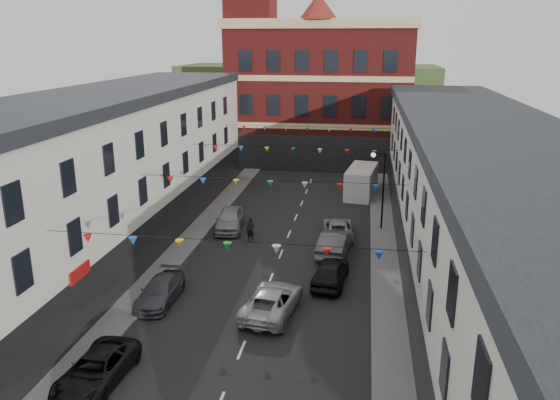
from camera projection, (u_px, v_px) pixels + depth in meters
The scene contains 18 objects.
ground at pixel (258, 310), 29.27m from camera, with size 160.00×160.00×0.00m, color black.
pavement_left at pixel (150, 284), 32.17m from camera, with size 1.80×64.00×0.15m, color #605E5B.
pavement_right at pixel (387, 301), 30.12m from camera, with size 1.80×64.00×0.15m, color #605E5B.
terrace_left at pixel (53, 200), 30.45m from camera, with size 8.40×56.00×10.70m.
terrace_right at pixel (493, 230), 27.09m from camera, with size 8.40×56.00×9.70m.
civic_building at pixel (321, 92), 62.91m from camera, with size 20.60×13.30×18.50m.
clock_tower at pixel (251, 30), 59.31m from camera, with size 5.60×5.60×30.00m.
distant_hill at pixel (308, 97), 87.19m from camera, with size 40.00×14.00×10.00m, color #314A22.
street_lamp at pixel (380, 180), 40.45m from camera, with size 1.10×0.36×6.00m.
car_left_c at pixel (96, 370), 22.85m from camera, with size 2.17×4.71×1.31m, color black.
car_left_d at pixel (160, 291), 30.01m from camera, with size 1.82×4.47×1.30m, color #45464D.
car_left_e at pixel (230, 219), 41.41m from camera, with size 1.93×4.80×1.63m, color gray.
car_right_d at pixel (330, 272), 32.18m from camera, with size 1.82×4.53×1.55m, color black.
car_right_e at pixel (335, 243), 36.58m from camera, with size 1.75×5.02×1.65m, color #494B50.
car_right_f at pixel (338, 228), 39.93m from camera, with size 2.20×4.76×1.32m, color #A4A7A8.
moving_car at pixel (272, 301), 28.72m from camera, with size 2.41×5.23×1.45m, color #ADB0B4.
white_van at pixel (361, 181), 50.39m from camera, with size 2.30×5.97×2.64m, color silver.
pedestrian at pixel (250, 230), 38.90m from camera, with size 0.65×0.42×1.77m, color black.
Camera 1 is at (5.26, -25.89, 13.95)m, focal length 35.00 mm.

